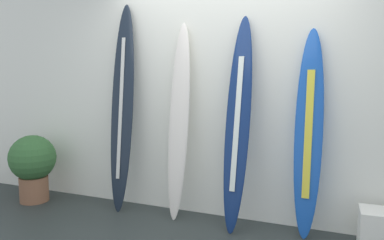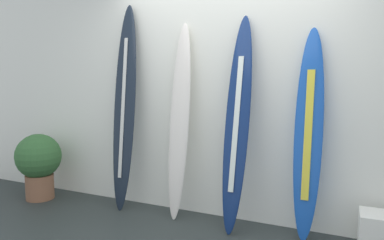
# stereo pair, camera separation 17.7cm
# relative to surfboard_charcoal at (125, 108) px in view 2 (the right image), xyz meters

# --- Properties ---
(wall_back) EXTENTS (7.20, 0.20, 2.80)m
(wall_back) POSITION_rel_surfboard_charcoal_xyz_m (1.12, 0.30, 0.26)
(wall_back) COLOR white
(wall_back) RESTS_ON ground
(surfboard_charcoal) EXTENTS (0.28, 0.35, 2.27)m
(surfboard_charcoal) POSITION_rel_surfboard_charcoal_xyz_m (0.00, 0.00, 0.00)
(surfboard_charcoal) COLOR #192330
(surfboard_charcoal) RESTS_ON ground
(surfboard_ivory) EXTENTS (0.24, 0.33, 2.04)m
(surfboard_ivory) POSITION_rel_surfboard_charcoal_xyz_m (0.67, 0.01, -0.12)
(surfboard_ivory) COLOR silver
(surfboard_ivory) RESTS_ON ground
(surfboard_navy) EXTENTS (0.27, 0.45, 2.07)m
(surfboard_navy) POSITION_rel_surfboard_charcoal_xyz_m (1.32, -0.04, -0.11)
(surfboard_navy) COLOR navy
(surfboard_navy) RESTS_ON ground
(surfboard_cobalt) EXTENTS (0.25, 0.27, 1.92)m
(surfboard_cobalt) POSITION_rel_surfboard_charcoal_xyz_m (1.96, 0.03, -0.19)
(surfboard_cobalt) COLOR blue
(surfboard_cobalt) RESTS_ON ground
(display_block_left) EXTENTS (0.30, 0.30, 0.37)m
(display_block_left) POSITION_rel_surfboard_charcoal_xyz_m (2.56, -0.09, -0.95)
(display_block_left) COLOR white
(display_block_left) RESTS_ON ground
(potted_plant) EXTENTS (0.54, 0.54, 0.80)m
(potted_plant) POSITION_rel_surfboard_charcoal_xyz_m (-1.13, -0.20, -0.67)
(potted_plant) COLOR #8A5B40
(potted_plant) RESTS_ON ground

